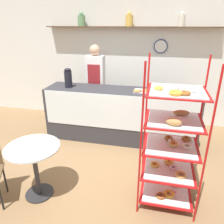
# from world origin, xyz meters

# --- Properties ---
(ground_plane) EXTENTS (14.00, 14.00, 0.00)m
(ground_plane) POSITION_xyz_m (0.00, 0.00, 0.00)
(ground_plane) COLOR olive
(back_wall) EXTENTS (10.00, 0.30, 2.70)m
(back_wall) POSITION_xyz_m (-0.00, 2.17, 1.37)
(back_wall) COLOR white
(back_wall) RESTS_ON ground_plane
(display_counter) EXTENTS (2.86, 0.64, 1.01)m
(display_counter) POSITION_xyz_m (0.00, 1.10, 0.51)
(display_counter) COLOR #333338
(display_counter) RESTS_ON ground_plane
(pastry_rack) EXTENTS (0.69, 0.61, 1.84)m
(pastry_rack) POSITION_xyz_m (0.90, -0.37, 0.82)
(pastry_rack) COLOR #B71414
(pastry_rack) RESTS_ON ground_plane
(person_worker) EXTENTS (0.37, 0.23, 1.77)m
(person_worker) POSITION_xyz_m (-0.63, 1.59, 0.98)
(person_worker) COLOR #282833
(person_worker) RESTS_ON ground_plane
(cafe_table) EXTENTS (0.68, 0.68, 0.74)m
(cafe_table) POSITION_xyz_m (-0.78, -0.66, 0.56)
(cafe_table) COLOR #262628
(cafe_table) RESTS_ON ground_plane
(coffee_carafe) EXTENTS (0.14, 0.14, 0.37)m
(coffee_carafe) POSITION_xyz_m (-1.01, 1.08, 1.19)
(coffee_carafe) COLOR black
(coffee_carafe) RESTS_ON display_counter
(donut_tray_counter) EXTENTS (0.37, 0.29, 0.05)m
(donut_tray_counter) POSITION_xyz_m (0.41, 1.07, 1.03)
(donut_tray_counter) COLOR silver
(donut_tray_counter) RESTS_ON display_counter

